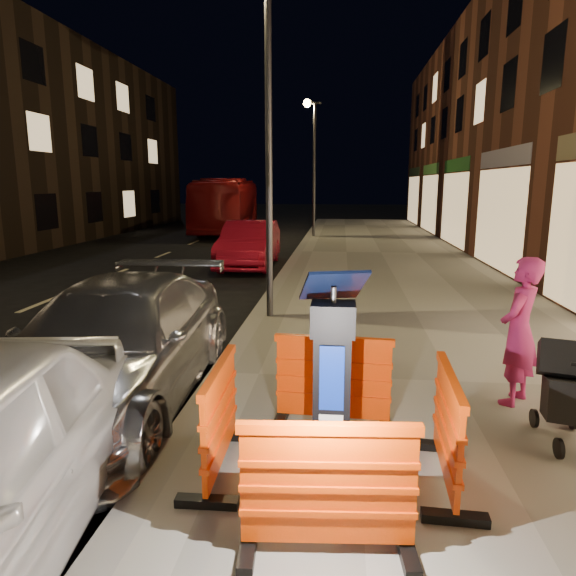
# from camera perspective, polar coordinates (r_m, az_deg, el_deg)

# --- Properties ---
(ground_plane) EXTENTS (120.00, 120.00, 0.00)m
(ground_plane) POSITION_cam_1_polar(r_m,az_deg,el_deg) (6.97, -7.54, -10.42)
(ground_plane) COLOR black
(ground_plane) RESTS_ON ground
(sidewalk) EXTENTS (6.00, 60.00, 0.15)m
(sidewalk) POSITION_cam_1_polar(r_m,az_deg,el_deg) (6.91, 17.85, -10.41)
(sidewalk) COLOR gray
(sidewalk) RESTS_ON ground
(kerb) EXTENTS (0.30, 60.00, 0.15)m
(kerb) POSITION_cam_1_polar(r_m,az_deg,el_deg) (6.94, -7.56, -9.85)
(kerb) COLOR slate
(kerb) RESTS_ON ground
(parking_kiosk) EXTENTS (0.54, 0.54, 1.69)m
(parking_kiosk) POSITION_cam_1_polar(r_m,az_deg,el_deg) (4.30, 4.90, -10.34)
(parking_kiosk) COLOR black
(parking_kiosk) RESTS_ON sidewalk
(barrier_front) EXTENTS (1.24, 0.59, 0.94)m
(barrier_front) POSITION_cam_1_polar(r_m,az_deg,el_deg) (3.63, 4.48, -21.46)
(barrier_front) COLOR #EF3F05
(barrier_front) RESTS_ON sidewalk
(barrier_back) EXTENTS (1.24, 0.57, 0.94)m
(barrier_back) POSITION_cam_1_polar(r_m,az_deg,el_deg) (5.32, 5.04, -10.27)
(barrier_back) COLOR #EF3F05
(barrier_back) RESTS_ON sidewalk
(barrier_kerbside) EXTENTS (0.53, 1.22, 0.94)m
(barrier_kerbside) POSITION_cam_1_polar(r_m,az_deg,el_deg) (4.56, -7.58, -14.18)
(barrier_kerbside) COLOR #EF3F05
(barrier_kerbside) RESTS_ON sidewalk
(barrier_bldgside) EXTENTS (0.55, 1.23, 0.94)m
(barrier_bldgside) POSITION_cam_1_polar(r_m,az_deg,el_deg) (4.54, 17.31, -14.76)
(barrier_bldgside) COLOR #EF3F05
(barrier_bldgside) RESTS_ON sidewalk
(car_silver) EXTENTS (2.18, 5.01, 1.43)m
(car_silver) POSITION_cam_1_polar(r_m,az_deg,el_deg) (6.72, -18.19, -11.77)
(car_silver) COLOR #BABAC0
(car_silver) RESTS_ON ground
(car_red) EXTENTS (1.63, 4.40, 1.44)m
(car_red) POSITION_cam_1_polar(r_m,az_deg,el_deg) (16.32, -4.25, 2.36)
(car_red) COLOR #AB1026
(car_red) RESTS_ON ground
(bus_doubledecker) EXTENTS (3.27, 10.40, 2.85)m
(bus_doubledecker) POSITION_cam_1_polar(r_m,az_deg,el_deg) (28.39, -6.67, 6.22)
(bus_doubledecker) COLOR maroon
(bus_doubledecker) RESTS_ON ground
(man) EXTENTS (0.68, 0.73, 1.67)m
(man) POSITION_cam_1_polar(r_m,az_deg,el_deg) (6.25, 24.30, -4.41)
(man) COLOR #AD2163
(man) RESTS_ON sidewalk
(stroller) EXTENTS (0.68, 0.86, 0.94)m
(stroller) POSITION_cam_1_polar(r_m,az_deg,el_deg) (5.64, 28.80, -10.42)
(stroller) COLOR black
(stroller) RESTS_ON sidewalk
(street_lamp_mid) EXTENTS (0.12, 0.12, 6.00)m
(street_lamp_mid) POSITION_cam_1_polar(r_m,az_deg,el_deg) (9.38, -2.15, 14.93)
(street_lamp_mid) COLOR #3F3F44
(street_lamp_mid) RESTS_ON sidewalk
(street_lamp_far) EXTENTS (0.12, 0.12, 6.00)m
(street_lamp_far) POSITION_cam_1_polar(r_m,az_deg,el_deg) (24.32, 2.93, 12.84)
(street_lamp_far) COLOR #3F3F44
(street_lamp_far) RESTS_ON sidewalk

